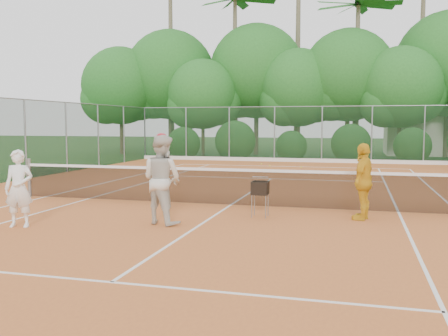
{
  "coord_description": "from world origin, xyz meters",
  "views": [
    {
      "loc": [
        3.12,
        -12.27,
        2.14
      ],
      "look_at": [
        0.16,
        -1.2,
        1.1
      ],
      "focal_mm": 40.0,
      "sensor_mm": 36.0,
      "label": 1
    }
  ],
  "objects_px": {
    "player_center_grp": "(162,179)",
    "player_yellow": "(363,182)",
    "player_white": "(19,188)",
    "ball_hopper": "(260,189)"
  },
  "relations": [
    {
      "from": "player_center_grp",
      "to": "player_yellow",
      "type": "distance_m",
      "value": 4.37
    },
    {
      "from": "player_center_grp",
      "to": "player_yellow",
      "type": "xyz_separation_m",
      "value": [
        4.09,
        1.54,
        -0.1
      ]
    },
    {
      "from": "player_white",
      "to": "player_center_grp",
      "type": "bearing_deg",
      "value": 7.32
    },
    {
      "from": "player_white",
      "to": "ball_hopper",
      "type": "height_order",
      "value": "player_white"
    },
    {
      "from": "player_yellow",
      "to": "ball_hopper",
      "type": "bearing_deg",
      "value": -65.63
    },
    {
      "from": "player_center_grp",
      "to": "ball_hopper",
      "type": "xyz_separation_m",
      "value": [
        1.85,
        1.27,
        -0.3
      ]
    },
    {
      "from": "ball_hopper",
      "to": "player_yellow",
      "type": "bearing_deg",
      "value": 19.04
    },
    {
      "from": "player_white",
      "to": "player_center_grp",
      "type": "height_order",
      "value": "player_center_grp"
    },
    {
      "from": "player_white",
      "to": "ball_hopper",
      "type": "bearing_deg",
      "value": 12.92
    },
    {
      "from": "player_yellow",
      "to": "player_white",
      "type": "bearing_deg",
      "value": -51.64
    }
  ]
}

